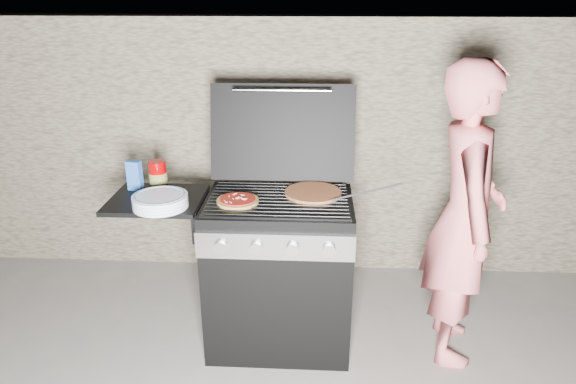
# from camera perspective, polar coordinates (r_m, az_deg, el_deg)

# --- Properties ---
(ground) EXTENTS (50.00, 50.00, 0.00)m
(ground) POSITION_cam_1_polar(r_m,az_deg,el_deg) (3.23, -0.92, -15.87)
(ground) COLOR slate
(stone_wall) EXTENTS (8.00, 0.35, 1.80)m
(stone_wall) POSITION_cam_1_polar(r_m,az_deg,el_deg) (3.76, 0.11, 5.22)
(stone_wall) COLOR gray
(stone_wall) RESTS_ON ground
(gas_grill) EXTENTS (1.34, 0.79, 0.91)m
(gas_grill) POSITION_cam_1_polar(r_m,az_deg,el_deg) (3.00, -5.80, -8.70)
(gas_grill) COLOR black
(gas_grill) RESTS_ON ground
(pizza_topped) EXTENTS (0.22, 0.22, 0.02)m
(pizza_topped) POSITION_cam_1_polar(r_m,az_deg,el_deg) (2.73, -5.61, -0.90)
(pizza_topped) COLOR tan
(pizza_topped) RESTS_ON gas_grill
(pizza_plain) EXTENTS (0.40, 0.40, 0.02)m
(pizza_plain) POSITION_cam_1_polar(r_m,az_deg,el_deg) (2.83, 2.80, -0.08)
(pizza_plain) COLOR #B87747
(pizza_plain) RESTS_ON gas_grill
(sauce_jar) EXTENTS (0.13, 0.13, 0.15)m
(sauce_jar) POSITION_cam_1_polar(r_m,az_deg,el_deg) (3.02, -14.26, 1.94)
(sauce_jar) COLOR #960002
(sauce_jar) RESTS_ON gas_grill
(blue_carton) EXTENTS (0.09, 0.06, 0.17)m
(blue_carton) POSITION_cam_1_polar(r_m,az_deg,el_deg) (3.01, -16.68, 1.77)
(blue_carton) COLOR #295BB6
(blue_carton) RESTS_ON gas_grill
(plate_stack) EXTENTS (0.37, 0.37, 0.07)m
(plate_stack) POSITION_cam_1_polar(r_m,az_deg,el_deg) (2.75, -14.00, -0.99)
(plate_stack) COLOR white
(plate_stack) RESTS_ON gas_grill
(person) EXTENTS (0.46, 0.65, 1.66)m
(person) POSITION_cam_1_polar(r_m,az_deg,el_deg) (2.90, 19.03, -2.62)
(person) COLOR #E56A6E
(person) RESTS_ON ground
(tongs) EXTENTS (0.42, 0.10, 0.09)m
(tongs) POSITION_cam_1_polar(r_m,az_deg,el_deg) (2.76, 8.47, -0.10)
(tongs) COLOR #242424
(tongs) RESTS_ON gas_grill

